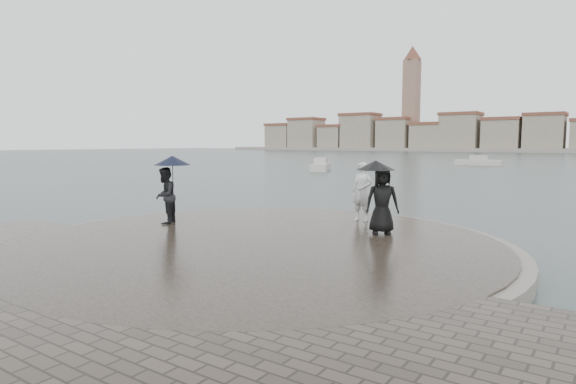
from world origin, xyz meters
The scene contains 8 objects.
ground centered at (0.00, 0.00, 0.00)m, with size 400.00×400.00×0.00m, color #2B3835.
kerb_ring centered at (0.00, 3.50, 0.16)m, with size 12.50×12.50×0.32m, color gray.
quay_tip centered at (0.00, 3.50, 0.18)m, with size 11.90×11.90×0.36m, color #2D261E.
statue centered at (0.85, 7.61, 1.27)m, with size 0.67×0.44×1.83m, color silver.
visitor_left centered at (-3.71, 3.82, 1.49)m, with size 1.28×1.16×2.04m.
visitor_right centered at (2.17, 5.98, 1.49)m, with size 1.30×1.11×1.95m.
far_skyline centered at (-6.29, 160.71, 5.61)m, with size 260.00×20.00×37.00m.
boats centered at (0.02, 43.45, 0.38)m, with size 45.90×24.58×1.50m.
Camera 1 is at (7.35, -5.87, 2.76)m, focal length 30.00 mm.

